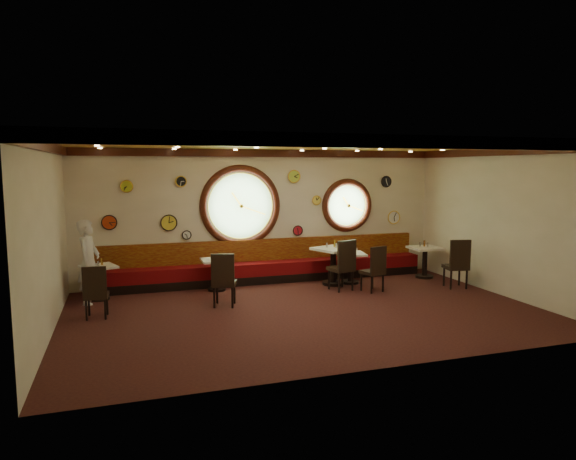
{
  "coord_description": "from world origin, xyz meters",
  "views": [
    {
      "loc": [
        -3.31,
        -9.08,
        2.77
      ],
      "look_at": [
        -0.11,
        0.8,
        1.5
      ],
      "focal_mm": 32.0,
      "sensor_mm": 36.0,
      "label": 1
    }
  ],
  "objects_px": {
    "condiment_b_salt": "(211,257)",
    "condiment_e_salt": "(420,244)",
    "chair_e": "(458,260)",
    "condiment_d_bottle": "(353,249)",
    "waiter": "(89,262)",
    "condiment_d_salt": "(347,251)",
    "chair_b": "(224,276)",
    "condiment_a_salt": "(95,263)",
    "condiment_b_bottle": "(220,256)",
    "condiment_b_pepper": "(218,257)",
    "condiment_d_pepper": "(351,251)",
    "condiment_c_bottle": "(335,244)",
    "table_e": "(425,258)",
    "condiment_e_bottle": "(424,243)",
    "chair_a": "(95,289)",
    "table_b": "(216,271)",
    "chair_d": "(375,266)",
    "table_d": "(350,264)",
    "condiment_e_pepper": "(428,245)",
    "chair_c": "(344,262)",
    "condiment_a_pepper": "(98,263)",
    "condiment_c_salt": "(327,245)",
    "condiment_a_bottle": "(102,262)",
    "condiment_c_pepper": "(336,246)",
    "table_a": "(99,278)",
    "table_c": "(333,261)"
  },
  "relations": [
    {
      "from": "condiment_a_salt",
      "to": "condiment_e_pepper",
      "type": "relative_size",
      "value": 0.89
    },
    {
      "from": "table_b",
      "to": "condiment_e_bottle",
      "type": "xyz_separation_m",
      "value": [
        5.28,
        -0.17,
        0.41
      ]
    },
    {
      "from": "condiment_d_pepper",
      "to": "condiment_e_salt",
      "type": "relative_size",
      "value": 0.93
    },
    {
      "from": "condiment_a_bottle",
      "to": "condiment_b_bottle",
      "type": "height_order",
      "value": "condiment_a_bottle"
    },
    {
      "from": "table_d",
      "to": "table_b",
      "type": "bearing_deg",
      "value": 175.14
    },
    {
      "from": "condiment_d_salt",
      "to": "condiment_e_pepper",
      "type": "bearing_deg",
      "value": -0.16
    },
    {
      "from": "chair_e",
      "to": "condiment_d_salt",
      "type": "height_order",
      "value": "chair_e"
    },
    {
      "from": "condiment_a_salt",
      "to": "condiment_d_salt",
      "type": "distance_m",
      "value": 5.67
    },
    {
      "from": "chair_b",
      "to": "condiment_e_bottle",
      "type": "distance_m",
      "value": 5.54
    },
    {
      "from": "condiment_a_bottle",
      "to": "table_e",
      "type": "bearing_deg",
      "value": -2.23
    },
    {
      "from": "chair_d",
      "to": "condiment_b_pepper",
      "type": "relative_size",
      "value": 6.28
    },
    {
      "from": "condiment_d_salt",
      "to": "condiment_b_bottle",
      "type": "relative_size",
      "value": 0.69
    },
    {
      "from": "waiter",
      "to": "table_c",
      "type": "bearing_deg",
      "value": -72.46
    },
    {
      "from": "condiment_d_salt",
      "to": "table_d",
      "type": "bearing_deg",
      "value": -0.34
    },
    {
      "from": "condiment_d_bottle",
      "to": "waiter",
      "type": "bearing_deg",
      "value": -179.1
    },
    {
      "from": "condiment_b_pepper",
      "to": "condiment_c_salt",
      "type": "bearing_deg",
      "value": -4.22
    },
    {
      "from": "table_a",
      "to": "condiment_a_salt",
      "type": "bearing_deg",
      "value": 167.04
    },
    {
      "from": "condiment_e_pepper",
      "to": "waiter",
      "type": "distance_m",
      "value": 7.97
    },
    {
      "from": "condiment_b_pepper",
      "to": "condiment_a_bottle",
      "type": "xyz_separation_m",
      "value": [
        -2.47,
        0.02,
        0.03
      ]
    },
    {
      "from": "table_d",
      "to": "condiment_a_salt",
      "type": "bearing_deg",
      "value": 177.66
    },
    {
      "from": "chair_c",
      "to": "condiment_a_pepper",
      "type": "height_order",
      "value": "chair_c"
    },
    {
      "from": "condiment_b_salt",
      "to": "condiment_e_salt",
      "type": "distance_m",
      "value": 5.27
    },
    {
      "from": "table_e",
      "to": "condiment_e_bottle",
      "type": "xyz_separation_m",
      "value": [
        0.04,
        0.11,
        0.37
      ]
    },
    {
      "from": "condiment_b_salt",
      "to": "condiment_c_pepper",
      "type": "bearing_deg",
      "value": -6.49
    },
    {
      "from": "condiment_b_pepper",
      "to": "table_a",
      "type": "bearing_deg",
      "value": -178.81
    },
    {
      "from": "chair_d",
      "to": "condiment_d_bottle",
      "type": "relative_size",
      "value": 3.63
    },
    {
      "from": "chair_d",
      "to": "waiter",
      "type": "bearing_deg",
      "value": 155.96
    },
    {
      "from": "table_b",
      "to": "condiment_c_pepper",
      "type": "height_order",
      "value": "condiment_c_pepper"
    },
    {
      "from": "condiment_d_pepper",
      "to": "condiment_c_bottle",
      "type": "xyz_separation_m",
      "value": [
        -0.4,
        0.07,
        0.18
      ]
    },
    {
      "from": "condiment_b_salt",
      "to": "condiment_a_salt",
      "type": "bearing_deg",
      "value": -178.79
    },
    {
      "from": "chair_c",
      "to": "waiter",
      "type": "height_order",
      "value": "waiter"
    },
    {
      "from": "chair_a",
      "to": "condiment_d_salt",
      "type": "distance_m",
      "value": 5.74
    },
    {
      "from": "chair_a",
      "to": "table_b",
      "type": "bearing_deg",
      "value": 35.97
    },
    {
      "from": "table_a",
      "to": "chair_a",
      "type": "relative_size",
      "value": 1.37
    },
    {
      "from": "condiment_b_salt",
      "to": "condiment_c_salt",
      "type": "bearing_deg",
      "value": -4.28
    },
    {
      "from": "condiment_e_salt",
      "to": "chair_e",
      "type": "bearing_deg",
      "value": -84.16
    },
    {
      "from": "condiment_d_bottle",
      "to": "waiter",
      "type": "xyz_separation_m",
      "value": [
        -5.94,
        -0.09,
        0.03
      ]
    },
    {
      "from": "chair_d",
      "to": "condiment_d_pepper",
      "type": "xyz_separation_m",
      "value": [
        -0.13,
        1.0,
        0.2
      ]
    },
    {
      "from": "table_b",
      "to": "condiment_c_pepper",
      "type": "xyz_separation_m",
      "value": [
        2.8,
        -0.32,
        0.49
      ]
    },
    {
      "from": "chair_e",
      "to": "condiment_e_salt",
      "type": "xyz_separation_m",
      "value": [
        -0.14,
        1.36,
        0.18
      ]
    },
    {
      "from": "condiment_e_pepper",
      "to": "condiment_b_bottle",
      "type": "bearing_deg",
      "value": 176.35
    },
    {
      "from": "condiment_a_bottle",
      "to": "condiment_a_salt",
      "type": "bearing_deg",
      "value": -157.7
    },
    {
      "from": "condiment_b_salt",
      "to": "chair_e",
      "type": "bearing_deg",
      "value": -15.9
    },
    {
      "from": "chair_e",
      "to": "condiment_e_pepper",
      "type": "bearing_deg",
      "value": 100.48
    },
    {
      "from": "chair_a",
      "to": "chair_c",
      "type": "relative_size",
      "value": 0.86
    },
    {
      "from": "condiment_b_pepper",
      "to": "condiment_d_pepper",
      "type": "height_order",
      "value": "condiment_d_pepper"
    },
    {
      "from": "table_c",
      "to": "table_a",
      "type": "bearing_deg",
      "value": 177.58
    },
    {
      "from": "condiment_b_salt",
      "to": "condiment_d_salt",
      "type": "height_order",
      "value": "condiment_d_salt"
    },
    {
      "from": "condiment_d_salt",
      "to": "chair_b",
      "type": "bearing_deg",
      "value": -160.05
    },
    {
      "from": "chair_e",
      "to": "condiment_c_bottle",
      "type": "height_order",
      "value": "chair_e"
    }
  ]
}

